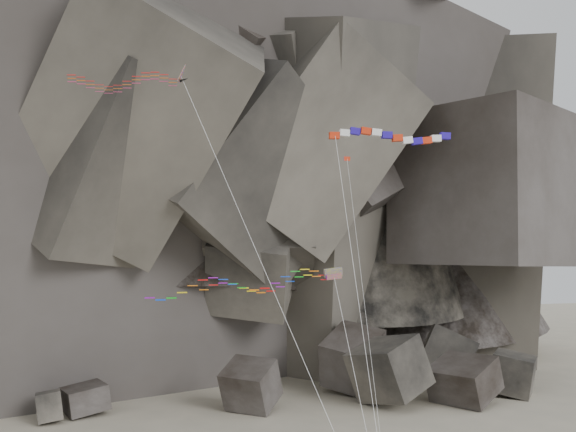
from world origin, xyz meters
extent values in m
cube|color=#47423F|center=(-13.90, 34.98, 1.39)|extent=(6.27, 6.67, 3.54)
cube|color=#47423F|center=(4.70, 30.89, 2.36)|extent=(8.04, 8.23, 6.29)
cube|color=#47423F|center=(-17.34, 31.99, 1.51)|extent=(3.31, 3.48, 3.60)
cube|color=#47423F|center=(33.74, 38.87, 2.79)|extent=(9.70, 7.83, 8.53)
cube|color=#47423F|center=(19.23, 36.66, 3.04)|extent=(10.23, 11.00, 9.10)
cube|color=#47423F|center=(38.65, 30.70, 2.41)|extent=(7.36, 7.38, 5.60)
cube|color=#47423F|center=(21.25, 29.72, 3.09)|extent=(10.32, 9.59, 8.83)
cube|color=#47423F|center=(30.48, 28.51, 2.07)|extent=(9.60, 9.53, 5.90)
cylinder|color=silver|center=(-0.13, -4.23, 16.39)|extent=(10.94, 11.09, 29.43)
cube|color=red|center=(5.77, 2.54, 27.64)|extent=(0.79, 0.58, 0.49)
cube|color=white|center=(6.53, 2.42, 27.85)|extent=(0.83, 0.58, 0.55)
cube|color=#200E9B|center=(7.30, 2.26, 27.98)|extent=(0.85, 0.59, 0.58)
cube|color=red|center=(8.06, 2.06, 27.99)|extent=(0.85, 0.59, 0.59)
cube|color=white|center=(8.83, 1.87, 27.89)|extent=(0.84, 0.59, 0.56)
cube|color=#200E9B|center=(9.59, 1.70, 27.69)|extent=(0.80, 0.58, 0.51)
cube|color=red|center=(10.35, 1.56, 27.48)|extent=(0.82, 0.58, 0.54)
cube|color=white|center=(11.12, 1.48, 27.33)|extent=(0.85, 0.59, 0.58)
cube|color=#200E9B|center=(11.88, 1.44, 27.28)|extent=(0.86, 0.59, 0.59)
cube|color=red|center=(12.65, 1.44, 27.36)|extent=(0.84, 0.59, 0.57)
cube|color=white|center=(13.41, 1.44, 27.54)|extent=(0.81, 0.58, 0.52)
cube|color=#200E9B|center=(14.18, 1.44, 27.75)|extent=(0.82, 0.58, 0.52)
cylinder|color=silver|center=(5.55, -3.71, 14.66)|extent=(0.47, 12.12, 25.97)
cube|color=#C2CA0B|center=(5.03, 0.57, 17.65)|extent=(1.36, 0.44, 0.74)
cube|color=#0CB219|center=(5.03, 0.39, 17.37)|extent=(1.14, 0.31, 0.51)
cylinder|color=silver|center=(5.18, -4.59, 9.66)|extent=(0.33, 10.36, 15.98)
cube|color=red|center=(7.11, 3.55, 26.09)|extent=(0.50, 0.05, 0.32)
cube|color=#200E9B|center=(6.95, 3.56, 26.09)|extent=(0.18, 0.04, 0.32)
cylinder|color=silver|center=(6.22, -3.10, 13.89)|extent=(1.81, 13.33, 24.42)
camera|label=1|loc=(-8.72, -42.51, 20.03)|focal=40.00mm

